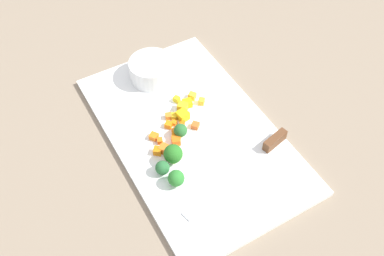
% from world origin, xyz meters
% --- Properties ---
extents(ground_plane, '(4.00, 4.00, 0.00)m').
position_xyz_m(ground_plane, '(0.00, 0.00, 0.00)').
color(ground_plane, gray).
extents(cutting_board, '(0.52, 0.32, 0.01)m').
position_xyz_m(cutting_board, '(0.00, 0.00, 0.01)').
color(cutting_board, white).
rests_on(cutting_board, ground_plane).
extents(prep_bowl, '(0.10, 0.10, 0.05)m').
position_xyz_m(prep_bowl, '(-0.19, 0.00, 0.04)').
color(prep_bowl, white).
rests_on(prep_bowl, cutting_board).
extents(chef_knife, '(0.08, 0.27, 0.02)m').
position_xyz_m(chef_knife, '(0.12, 0.08, 0.02)').
color(chef_knife, silver).
rests_on(chef_knife, cutting_board).
extents(carrot_dice_0, '(0.02, 0.02, 0.01)m').
position_xyz_m(carrot_dice_0, '(-0.06, -0.03, 0.02)').
color(carrot_dice_0, orange).
rests_on(carrot_dice_0, cutting_board).
extents(carrot_dice_1, '(0.02, 0.01, 0.01)m').
position_xyz_m(carrot_dice_1, '(-0.01, -0.07, 0.02)').
color(carrot_dice_1, orange).
rests_on(carrot_dice_1, cutting_board).
extents(carrot_dice_2, '(0.02, 0.02, 0.01)m').
position_xyz_m(carrot_dice_2, '(-0.03, -0.02, 0.02)').
color(carrot_dice_2, orange).
rests_on(carrot_dice_2, cutting_board).
extents(carrot_dice_3, '(0.02, 0.03, 0.01)m').
position_xyz_m(carrot_dice_3, '(0.02, -0.07, 0.02)').
color(carrot_dice_3, orange).
rests_on(carrot_dice_3, cutting_board).
extents(carrot_dice_4, '(0.01, 0.01, 0.01)m').
position_xyz_m(carrot_dice_4, '(-0.04, -0.01, 0.02)').
color(carrot_dice_4, orange).
rests_on(carrot_dice_4, cutting_board).
extents(carrot_dice_5, '(0.01, 0.02, 0.01)m').
position_xyz_m(carrot_dice_5, '(0.04, -0.06, 0.02)').
color(carrot_dice_5, orange).
rests_on(carrot_dice_5, cutting_board).
extents(carrot_dice_6, '(0.02, 0.02, 0.01)m').
position_xyz_m(carrot_dice_6, '(-0.01, 0.01, 0.02)').
color(carrot_dice_6, orange).
rests_on(carrot_dice_6, cutting_board).
extents(carrot_dice_7, '(0.02, 0.02, 0.01)m').
position_xyz_m(carrot_dice_7, '(0.01, -0.09, 0.02)').
color(carrot_dice_7, orange).
rests_on(carrot_dice_7, cutting_board).
extents(carrot_dice_8, '(0.02, 0.02, 0.01)m').
position_xyz_m(carrot_dice_8, '(-0.03, -0.04, 0.02)').
color(carrot_dice_8, orange).
rests_on(carrot_dice_8, cutting_board).
extents(carrot_dice_9, '(0.01, 0.01, 0.01)m').
position_xyz_m(carrot_dice_9, '(-0.01, -0.03, 0.02)').
color(carrot_dice_9, orange).
rests_on(carrot_dice_9, cutting_board).
extents(carrot_dice_10, '(0.02, 0.03, 0.01)m').
position_xyz_m(carrot_dice_10, '(-0.00, -0.04, 0.02)').
color(carrot_dice_10, orange).
rests_on(carrot_dice_10, cutting_board).
extents(carrot_dice_11, '(0.01, 0.01, 0.01)m').
position_xyz_m(carrot_dice_11, '(-0.02, -0.01, 0.02)').
color(carrot_dice_11, orange).
rests_on(carrot_dice_11, cutting_board).
extents(carrot_dice_12, '(0.02, 0.02, 0.02)m').
position_xyz_m(carrot_dice_12, '(0.01, -0.04, 0.02)').
color(carrot_dice_12, orange).
rests_on(carrot_dice_12, cutting_board).
extents(carrot_dice_13, '(0.02, 0.02, 0.01)m').
position_xyz_m(carrot_dice_13, '(-0.02, -0.08, 0.02)').
color(carrot_dice_13, orange).
rests_on(carrot_dice_13, cutting_board).
extents(pepper_dice_0, '(0.02, 0.02, 0.01)m').
position_xyz_m(pepper_dice_0, '(-0.07, 0.03, 0.02)').
color(pepper_dice_0, yellow).
rests_on(pepper_dice_0, cutting_board).
extents(pepper_dice_1, '(0.02, 0.02, 0.01)m').
position_xyz_m(pepper_dice_1, '(-0.09, 0.01, 0.02)').
color(pepper_dice_1, yellow).
rests_on(pepper_dice_1, cutting_board).
extents(pepper_dice_2, '(0.02, 0.02, 0.01)m').
position_xyz_m(pepper_dice_2, '(-0.06, 0.06, 0.02)').
color(pepper_dice_2, yellow).
rests_on(pepper_dice_2, cutting_board).
extents(pepper_dice_3, '(0.02, 0.02, 0.01)m').
position_xyz_m(pepper_dice_3, '(-0.05, -0.02, 0.02)').
color(pepper_dice_3, yellow).
rests_on(pepper_dice_3, cutting_board).
extents(pepper_dice_4, '(0.02, 0.02, 0.01)m').
position_xyz_m(pepper_dice_4, '(-0.08, 0.05, 0.02)').
color(pepper_dice_4, yellow).
rests_on(pepper_dice_4, cutting_board).
extents(pepper_dice_5, '(0.03, 0.03, 0.02)m').
position_xyz_m(pepper_dice_5, '(-0.06, 0.01, 0.02)').
color(pepper_dice_5, yellow).
rests_on(pepper_dice_5, cutting_board).
extents(pepper_dice_6, '(0.03, 0.03, 0.02)m').
position_xyz_m(pepper_dice_6, '(-0.04, 0.00, 0.02)').
color(pepper_dice_6, yellow).
rests_on(pepper_dice_6, cutting_board).
extents(broccoli_floret_0, '(0.03, 0.03, 0.03)m').
position_xyz_m(broccoli_floret_0, '(0.06, -0.10, 0.03)').
color(broccoli_floret_0, '#89BF69').
rests_on(broccoli_floret_0, cutting_board).
extents(broccoli_floret_1, '(0.04, 0.04, 0.05)m').
position_xyz_m(broccoli_floret_1, '(0.05, -0.07, 0.04)').
color(broccoli_floret_1, '#83B155').
rests_on(broccoli_floret_1, cutting_board).
extents(broccoli_floret_2, '(0.03, 0.03, 0.04)m').
position_xyz_m(broccoli_floret_2, '(0.10, -0.09, 0.03)').
color(broccoli_floret_2, '#8EB963').
rests_on(broccoli_floret_2, cutting_board).
extents(broccoli_floret_3, '(0.03, 0.03, 0.03)m').
position_xyz_m(broccoli_floret_3, '(0.00, -0.03, 0.03)').
color(broccoli_floret_3, '#98B457').
rests_on(broccoli_floret_3, cutting_board).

